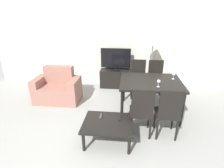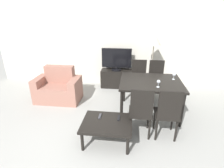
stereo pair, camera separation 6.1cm
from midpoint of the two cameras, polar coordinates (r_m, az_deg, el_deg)
The scene contains 16 objects.
ground_plane at distance 2.80m, azimuth -9.05°, elevation -25.57°, with size 18.00×18.00×0.00m, color #9E9E99.
wall_back at distance 5.13m, azimuth -0.80°, elevation 14.45°, with size 7.03×0.06×2.70m.
armchair at distance 4.52m, azimuth -17.62°, elevation -1.59°, with size 1.08×0.62×0.84m.
tv_stand at distance 5.13m, azimuth 0.82°, elevation 1.84°, with size 0.88×0.39×0.52m.
tv at distance 4.95m, azimuth 0.85°, elevation 8.04°, with size 0.83×0.29×0.62m.
coffee_table at distance 2.99m, azimuth -1.88°, elevation -13.06°, with size 0.83×0.65×0.38m.
dining_table at distance 3.73m, azimuth 12.01°, elevation -0.13°, with size 1.26×1.04×0.74m.
dining_chair_near at distance 3.03m, azimuth 9.09°, elevation -8.45°, with size 0.40×0.40×0.95m.
dining_chair_far at distance 4.58m, azimuth 13.64°, elevation 2.12°, with size 0.40×0.40×0.95m.
dining_chair_near_right at distance 3.10m, azimuth 17.34°, elevation -8.59°, with size 0.40×0.40×0.95m.
dining_chair_far_left at distance 4.54m, azimuth 8.12°, elevation 2.36°, with size 0.40×0.40×0.95m.
floor_lamp at distance 4.66m, azimuth 12.90°, elevation 13.23°, with size 0.34×0.34×1.58m.
remote_primary at distance 3.05m, azimuth 1.91°, elevation -10.97°, with size 0.04×0.15×0.02m.
remote_secondary at distance 3.10m, azimuth -4.25°, elevation -10.46°, with size 0.04×0.15×0.02m.
wine_glass_left at distance 3.41m, azimuth 14.50°, elevation 0.70°, with size 0.07×0.07×0.15m.
wine_glass_center at distance 3.90m, azimuth 19.08°, elevation 2.95°, with size 0.07×0.07×0.15m.
Camera 1 is at (0.55, -1.79, 2.07)m, focal length 28.00 mm.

